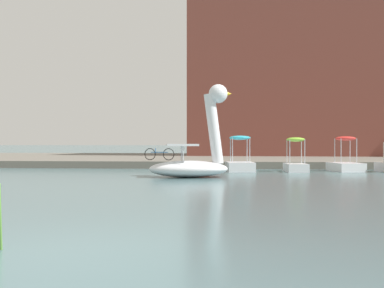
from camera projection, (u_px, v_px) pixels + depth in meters
ground_plane at (63, 254)px, 5.82m from camera, size 647.90×647.90×0.00m
shore_bank_far at (210, 159)px, 35.72m from camera, size 134.95×21.34×0.36m
swan_boat at (195, 156)px, 18.95m from camera, size 3.27×2.12×3.53m
pedal_boat_cyan at (240, 161)px, 23.12m from camera, size 1.42×2.10×1.64m
pedal_boat_lime at (296, 161)px, 22.71m from camera, size 1.02×1.79×1.56m
pedal_boat_red at (346, 162)px, 22.99m from camera, size 1.53×2.05×1.61m
bicycle_parked at (159, 154)px, 27.27m from camera, size 1.71×0.41×0.66m
apartment_block at (330, 79)px, 39.84m from camera, size 22.08×11.66×12.13m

